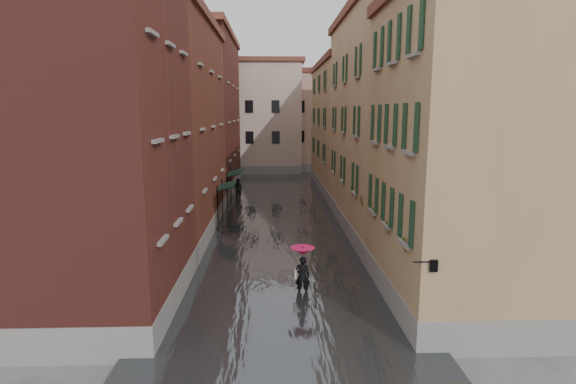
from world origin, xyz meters
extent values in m
plane|color=#4F4F51|center=(0.00, 0.00, 0.00)|extent=(120.00, 120.00, 0.00)
cube|color=#3D4044|center=(0.00, 13.00, 0.10)|extent=(10.00, 60.00, 0.20)
cube|color=maroon|center=(-7.00, -2.00, 6.50)|extent=(6.00, 8.00, 13.00)
cube|color=brown|center=(-7.00, 9.00, 6.25)|extent=(6.00, 14.00, 12.50)
cube|color=maroon|center=(-7.00, 24.00, 7.00)|extent=(6.00, 16.00, 14.00)
cube|color=#9B7550|center=(7.00, -2.00, 5.75)|extent=(6.00, 8.00, 11.50)
cube|color=tan|center=(7.00, 9.00, 6.50)|extent=(6.00, 14.00, 13.00)
cube|color=#9B7550|center=(7.00, 24.00, 5.75)|extent=(6.00, 16.00, 11.50)
cube|color=#B19D8C|center=(-3.00, 38.00, 6.50)|extent=(12.00, 9.00, 13.00)
cube|color=tan|center=(6.00, 40.00, 6.00)|extent=(10.00, 9.00, 12.00)
cube|color=black|center=(-3.45, 11.38, 2.55)|extent=(1.09, 2.72, 0.31)
cylinder|color=black|center=(-3.95, 10.02, 1.40)|extent=(0.06, 0.06, 2.80)
cylinder|color=black|center=(-3.95, 12.74, 1.40)|extent=(0.06, 0.06, 2.80)
cube|color=black|center=(-3.45, 17.80, 2.55)|extent=(1.09, 3.29, 0.31)
cylinder|color=black|center=(-3.95, 16.16, 1.40)|extent=(0.06, 0.06, 2.80)
cylinder|color=black|center=(-3.95, 19.45, 1.40)|extent=(0.06, 0.06, 2.80)
cylinder|color=black|center=(4.05, -6.00, 3.10)|extent=(0.60, 0.05, 0.05)
cube|color=black|center=(4.35, -6.00, 3.00)|extent=(0.22, 0.22, 0.35)
cube|color=beige|center=(4.35, -6.00, 3.00)|extent=(0.14, 0.14, 0.24)
cube|color=brown|center=(4.12, -4.44, 3.15)|extent=(0.22, 0.85, 0.18)
imported|color=#265926|center=(4.12, -4.44, 3.57)|extent=(0.59, 0.51, 0.66)
cube|color=brown|center=(4.12, -2.21, 3.15)|extent=(0.22, 0.85, 0.18)
imported|color=#265926|center=(4.12, -2.21, 3.57)|extent=(0.59, 0.51, 0.66)
cube|color=brown|center=(4.12, 0.14, 3.15)|extent=(0.22, 0.85, 0.18)
imported|color=#265926|center=(4.12, 0.14, 3.57)|extent=(0.59, 0.51, 0.66)
cube|color=brown|center=(4.12, 2.82, 3.15)|extent=(0.22, 0.85, 0.18)
imported|color=#265926|center=(4.12, 2.82, 3.57)|extent=(0.59, 0.51, 0.66)
cube|color=brown|center=(4.12, 5.62, 3.15)|extent=(0.22, 0.85, 0.18)
imported|color=#265926|center=(4.12, 5.62, 3.57)|extent=(0.59, 0.51, 0.66)
imported|color=black|center=(0.81, -1.13, 0.84)|extent=(0.62, 0.41, 1.68)
cube|color=beige|center=(0.53, -1.08, 0.95)|extent=(0.08, 0.30, 0.38)
cylinder|color=black|center=(0.81, -1.13, 1.35)|extent=(0.02, 0.02, 1.00)
cone|color=#D00D4B|center=(0.81, -1.13, 1.92)|extent=(1.02, 1.02, 0.28)
imported|color=black|center=(-3.34, 19.62, 0.90)|extent=(1.03, 0.91, 1.79)
camera|label=1|loc=(-0.38, -18.51, 7.49)|focal=28.00mm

